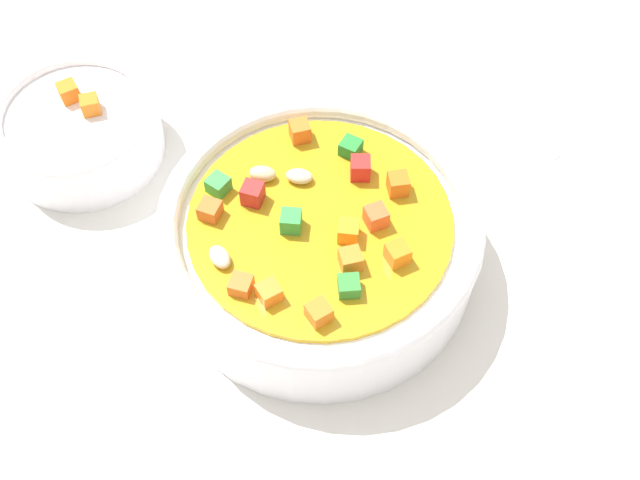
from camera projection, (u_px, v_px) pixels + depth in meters
ground_plane at (320, 270)px, 55.28cm from camera, size 140.00×140.00×2.00cm
soup_bowl_main at (320, 237)px, 51.80cm from camera, size 21.24×21.24×6.62cm
spoon at (579, 211)px, 56.44cm from camera, size 12.44×18.58×0.81cm
side_bowl_small at (80, 129)px, 58.06cm from camera, size 12.04×12.04×5.36cm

